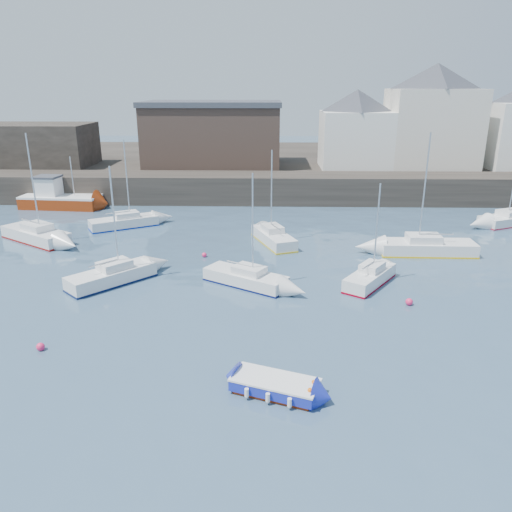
{
  "coord_description": "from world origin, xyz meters",
  "views": [
    {
      "loc": [
        0.79,
        -19.18,
        12.22
      ],
      "look_at": [
        0.0,
        12.0,
        1.5
      ],
      "focal_mm": 35.0,
      "sensor_mm": 36.0,
      "label": 1
    }
  ],
  "objects_px": {
    "sailboat_b": "(246,278)",
    "sailboat_c": "(370,277)",
    "sailboat_a": "(112,276)",
    "buoy_far": "(204,257)",
    "sailboat_h": "(124,222)",
    "sailboat_f": "(273,237)",
    "buoy_mid": "(409,305)",
    "blue_dinghy": "(275,385)",
    "sailboat_e": "(36,235)",
    "sailboat_d": "(427,247)",
    "fishing_boat": "(58,198)",
    "buoy_near": "(41,350)"
  },
  "relations": [
    {
      "from": "fishing_boat",
      "to": "sailboat_f",
      "type": "distance_m",
      "value": 25.38
    },
    {
      "from": "sailboat_a",
      "to": "sailboat_f",
      "type": "relative_size",
      "value": 1.01
    },
    {
      "from": "sailboat_f",
      "to": "buoy_far",
      "type": "xyz_separation_m",
      "value": [
        -5.21,
        -3.55,
        -0.52
      ]
    },
    {
      "from": "sailboat_d",
      "to": "sailboat_h",
      "type": "xyz_separation_m",
      "value": [
        -25.12,
        6.89,
        -0.05
      ]
    },
    {
      "from": "blue_dinghy",
      "to": "sailboat_f",
      "type": "distance_m",
      "value": 20.91
    },
    {
      "from": "sailboat_b",
      "to": "buoy_far",
      "type": "height_order",
      "value": "sailboat_b"
    },
    {
      "from": "sailboat_f",
      "to": "sailboat_d",
      "type": "bearing_deg",
      "value": -11.59
    },
    {
      "from": "sailboat_b",
      "to": "sailboat_f",
      "type": "distance_m",
      "value": 9.14
    },
    {
      "from": "fishing_boat",
      "to": "buoy_near",
      "type": "xyz_separation_m",
      "value": [
        10.95,
        -29.52,
        -1.04
      ]
    },
    {
      "from": "sailboat_c",
      "to": "sailboat_d",
      "type": "height_order",
      "value": "sailboat_d"
    },
    {
      "from": "buoy_far",
      "to": "blue_dinghy",
      "type": "bearing_deg",
      "value": -73.6
    },
    {
      "from": "sailboat_c",
      "to": "sailboat_b",
      "type": "bearing_deg",
      "value": -177.8
    },
    {
      "from": "sailboat_a",
      "to": "sailboat_e",
      "type": "relative_size",
      "value": 0.86
    },
    {
      "from": "sailboat_h",
      "to": "buoy_far",
      "type": "distance_m",
      "value": 11.54
    },
    {
      "from": "fishing_boat",
      "to": "sailboat_c",
      "type": "height_order",
      "value": "sailboat_c"
    },
    {
      "from": "sailboat_d",
      "to": "sailboat_h",
      "type": "height_order",
      "value": "sailboat_d"
    },
    {
      "from": "blue_dinghy",
      "to": "sailboat_e",
      "type": "relative_size",
      "value": 0.45
    },
    {
      "from": "buoy_near",
      "to": "buoy_mid",
      "type": "xyz_separation_m",
      "value": [
        19.31,
        5.76,
        0.0
      ]
    },
    {
      "from": "sailboat_f",
      "to": "buoy_mid",
      "type": "bearing_deg",
      "value": -56.42
    },
    {
      "from": "sailboat_h",
      "to": "buoy_near",
      "type": "distance_m",
      "value": 22.2
    },
    {
      "from": "fishing_boat",
      "to": "buoy_mid",
      "type": "relative_size",
      "value": 19.35
    },
    {
      "from": "sailboat_a",
      "to": "sailboat_b",
      "type": "height_order",
      "value": "sailboat_a"
    },
    {
      "from": "sailboat_c",
      "to": "sailboat_f",
      "type": "bearing_deg",
      "value": 125.5
    },
    {
      "from": "sailboat_f",
      "to": "buoy_mid",
      "type": "distance_m",
      "value": 14.22
    },
    {
      "from": "fishing_boat",
      "to": "buoy_mid",
      "type": "bearing_deg",
      "value": -38.14
    },
    {
      "from": "sailboat_c",
      "to": "buoy_near",
      "type": "distance_m",
      "value": 19.77
    },
    {
      "from": "blue_dinghy",
      "to": "sailboat_b",
      "type": "relative_size",
      "value": 0.54
    },
    {
      "from": "sailboat_d",
      "to": "buoy_far",
      "type": "height_order",
      "value": "sailboat_d"
    },
    {
      "from": "sailboat_e",
      "to": "sailboat_h",
      "type": "bearing_deg",
      "value": 36.15
    },
    {
      "from": "sailboat_h",
      "to": "sailboat_a",
      "type": "bearing_deg",
      "value": -77.67
    },
    {
      "from": "sailboat_a",
      "to": "sailboat_h",
      "type": "bearing_deg",
      "value": 102.33
    },
    {
      "from": "sailboat_a",
      "to": "buoy_far",
      "type": "distance_m",
      "value": 7.58
    },
    {
      "from": "sailboat_b",
      "to": "sailboat_c",
      "type": "distance_m",
      "value": 8.01
    },
    {
      "from": "sailboat_h",
      "to": "buoy_mid",
      "type": "xyz_separation_m",
      "value": [
        21.32,
        -16.34,
        -0.5
      ]
    },
    {
      "from": "sailboat_c",
      "to": "buoy_mid",
      "type": "relative_size",
      "value": 15.14
    },
    {
      "from": "buoy_near",
      "to": "buoy_far",
      "type": "relative_size",
      "value": 1.13
    },
    {
      "from": "sailboat_c",
      "to": "sailboat_f",
      "type": "xyz_separation_m",
      "value": [
        -6.17,
        8.65,
        0.03
      ]
    },
    {
      "from": "buoy_far",
      "to": "sailboat_a",
      "type": "bearing_deg",
      "value": -134.74
    },
    {
      "from": "sailboat_a",
      "to": "sailboat_e",
      "type": "height_order",
      "value": "sailboat_e"
    },
    {
      "from": "sailboat_b",
      "to": "sailboat_h",
      "type": "xyz_separation_m",
      "value": [
        -11.63,
        13.45,
        0.03
      ]
    },
    {
      "from": "sailboat_h",
      "to": "buoy_far",
      "type": "relative_size",
      "value": 21.68
    },
    {
      "from": "blue_dinghy",
      "to": "sailboat_e",
      "type": "xyz_separation_m",
      "value": [
        -19.43,
        20.98,
        0.18
      ]
    },
    {
      "from": "sailboat_b",
      "to": "sailboat_f",
      "type": "xyz_separation_m",
      "value": [
        1.83,
        8.95,
        0.05
      ]
    },
    {
      "from": "sailboat_c",
      "to": "sailboat_f",
      "type": "distance_m",
      "value": 10.62
    },
    {
      "from": "sailboat_c",
      "to": "sailboat_a",
      "type": "bearing_deg",
      "value": -179.07
    },
    {
      "from": "sailboat_b",
      "to": "sailboat_f",
      "type": "height_order",
      "value": "sailboat_f"
    },
    {
      "from": "sailboat_c",
      "to": "buoy_mid",
      "type": "height_order",
      "value": "sailboat_c"
    },
    {
      "from": "buoy_near",
      "to": "blue_dinghy",
      "type": "bearing_deg",
      "value": -16.26
    },
    {
      "from": "sailboat_b",
      "to": "buoy_near",
      "type": "bearing_deg",
      "value": -138.02
    },
    {
      "from": "blue_dinghy",
      "to": "buoy_far",
      "type": "xyz_separation_m",
      "value": [
        -5.11,
        17.37,
        -0.39
      ]
    }
  ]
}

